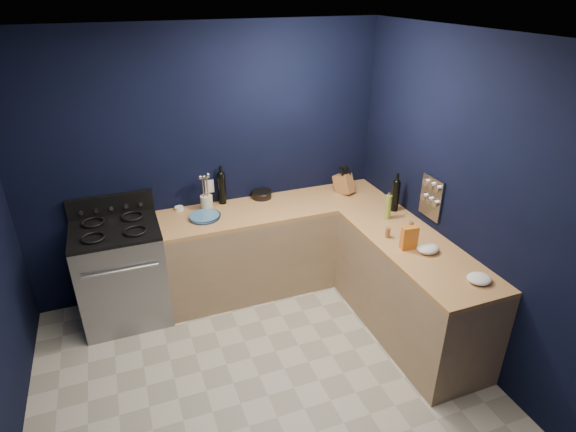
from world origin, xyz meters
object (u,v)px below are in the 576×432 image
gas_range (123,275)px  crouton_bag (409,238)px  plate_stack (205,217)px  utensil_crock (207,203)px  knife_block (344,184)px

gas_range → crouton_bag: size_ratio=4.62×
plate_stack → utensil_crock: size_ratio=1.91×
plate_stack → crouton_bag: 1.87m
knife_block → crouton_bag: knife_block is taller
crouton_bag → knife_block: bearing=95.1°
knife_block → crouton_bag: (-0.02, -1.22, -0.00)m
crouton_bag → plate_stack: bearing=147.9°
knife_block → crouton_bag: bearing=-115.7°
utensil_crock → crouton_bag: bearing=-43.3°
plate_stack → crouton_bag: crouton_bag is taller
plate_stack → crouton_bag: size_ratio=1.41×
plate_stack → crouton_bag: bearing=-38.0°
gas_range → utensil_crock: (0.87, 0.18, 0.51)m
gas_range → utensil_crock: 1.02m
utensil_crock → crouton_bag: (1.41, -1.33, 0.03)m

